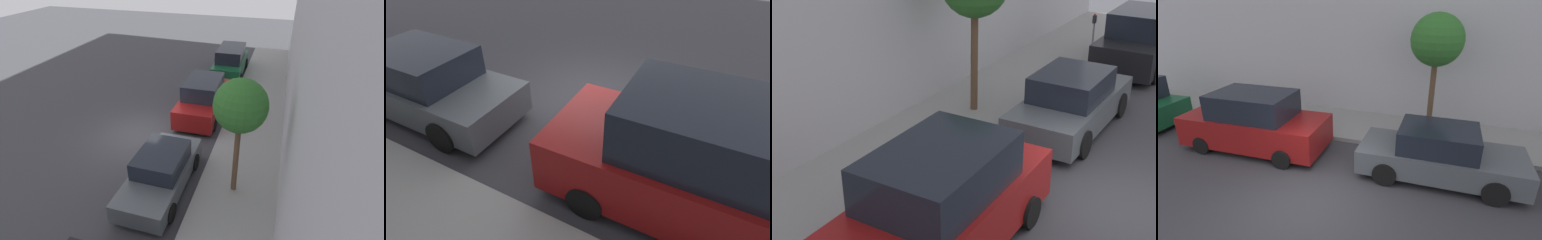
# 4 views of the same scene
# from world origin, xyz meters

# --- Properties ---
(ground_plane) EXTENTS (60.00, 60.00, 0.00)m
(ground_plane) POSITION_xyz_m (0.00, 0.00, 0.00)
(ground_plane) COLOR #38383D
(sidewalk) EXTENTS (2.86, 32.00, 0.15)m
(sidewalk) POSITION_xyz_m (4.93, 0.00, 0.07)
(sidewalk) COLOR gray
(sidewalk) RESTS_ON ground_plane
(parked_sedan_second) EXTENTS (1.92, 4.51, 1.54)m
(parked_sedan_second) POSITION_xyz_m (2.21, -3.05, 0.72)
(parked_sedan_second) COLOR #4C5156
(parked_sedan_second) RESTS_ON ground_plane
(parked_suv_third) EXTENTS (2.08, 4.83, 1.98)m
(parked_suv_third) POSITION_xyz_m (2.17, 2.92, 0.93)
(parked_suv_third) COLOR maroon
(parked_suv_third) RESTS_ON ground_plane
(street_tree) EXTENTS (1.74, 1.74, 4.26)m
(street_tree) POSITION_xyz_m (4.79, -2.56, 3.50)
(street_tree) COLOR brown
(street_tree) RESTS_ON sidewalk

